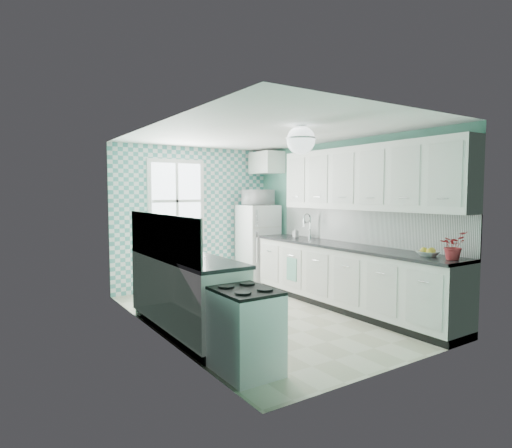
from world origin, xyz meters
TOP-DOWN VIEW (x-y plane):
  - floor at (0.00, 0.00)m, footprint 3.00×4.40m
  - ceiling at (0.00, 0.00)m, footprint 3.00×4.40m
  - wall_back at (0.00, 2.21)m, footprint 3.00×0.02m
  - wall_front at (0.00, -2.21)m, footprint 3.00×0.02m
  - wall_left at (-1.51, 0.00)m, footprint 0.02×4.40m
  - wall_right at (1.51, 0.00)m, footprint 0.02×4.40m
  - accent_wall at (0.00, 2.19)m, footprint 3.00×0.01m
  - window at (-0.35, 2.16)m, footprint 1.04×0.05m
  - backsplash_right at (1.49, -0.40)m, footprint 0.02×3.60m
  - backsplash_left at (-1.49, -0.07)m, footprint 0.02×2.15m
  - upper_cabinets_right at (1.33, -0.60)m, footprint 0.33×3.20m
  - upper_cabinet_fridge at (1.30, 1.83)m, footprint 0.40×0.74m
  - ceiling_light at (0.00, -0.80)m, footprint 0.34×0.34m
  - base_cabinets_right at (1.20, -0.40)m, footprint 0.60×3.60m
  - countertop_right at (1.19, -0.40)m, footprint 0.63×3.60m
  - base_cabinets_left at (-1.20, -0.07)m, footprint 0.60×2.15m
  - countertop_left at (-1.19, -0.07)m, footprint 0.63×2.15m
  - fridge at (1.11, 1.79)m, footprint 0.64×0.64m
  - stove at (-1.20, -1.47)m, footprint 0.52×0.65m
  - sink at (1.20, 0.61)m, footprint 0.48×0.40m
  - rug at (0.03, 0.62)m, footprint 0.94×1.21m
  - dish_towel at (0.89, 0.49)m, footprint 0.09×0.24m
  - fruit_bowl at (1.20, -1.73)m, footprint 0.29×0.29m
  - potted_plant at (1.20, -2.04)m, footprint 0.31×0.27m
  - soap_bottle at (1.25, 0.85)m, footprint 0.08×0.08m
  - microwave at (1.11, 1.79)m, footprint 0.53×0.37m

SIDE VIEW (x-z plane):
  - floor at x=0.00m, z-range -0.02..0.00m
  - rug at x=0.03m, z-range 0.00..0.02m
  - stove at x=-1.20m, z-range 0.02..0.80m
  - base_cabinets_right at x=1.20m, z-range 0.00..0.90m
  - base_cabinets_left at x=-1.20m, z-range 0.00..0.90m
  - dish_towel at x=0.89m, z-range 0.30..0.66m
  - fridge at x=1.11m, z-range 0.00..1.47m
  - countertop_right at x=1.19m, z-range 0.90..0.94m
  - countertop_left at x=-1.19m, z-range 0.90..0.94m
  - sink at x=1.20m, z-range 0.67..1.20m
  - fruit_bowl at x=1.20m, z-range 0.94..1.00m
  - soap_bottle at x=1.25m, z-range 0.94..1.11m
  - potted_plant at x=1.20m, z-range 0.94..1.26m
  - backsplash_right at x=1.49m, z-range 0.94..1.45m
  - backsplash_left at x=-1.49m, z-range 0.94..1.45m
  - wall_back at x=0.00m, z-range 0.00..2.50m
  - wall_front at x=0.00m, z-range 0.00..2.50m
  - wall_left at x=-1.51m, z-range 0.00..2.50m
  - wall_right at x=1.51m, z-range 0.00..2.50m
  - accent_wall at x=0.00m, z-range 0.00..2.50m
  - window at x=-0.35m, z-range 0.83..2.27m
  - microwave at x=1.11m, z-range 1.47..1.75m
  - upper_cabinets_right at x=1.33m, z-range 1.45..2.35m
  - upper_cabinet_fridge at x=1.30m, z-range 2.05..2.45m
  - ceiling_light at x=0.00m, z-range 2.15..2.50m
  - ceiling at x=0.00m, z-range 2.50..2.52m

